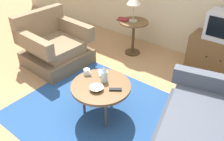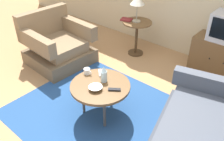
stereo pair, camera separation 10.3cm
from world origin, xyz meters
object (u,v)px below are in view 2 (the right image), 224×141
at_px(tv_stand, 221,57).
at_px(table_lamp, 137,1).
at_px(vase, 104,74).
at_px(tv_remote_silver, 100,73).
at_px(tv_remote_dark, 114,90).
at_px(mug, 87,71).
at_px(book, 126,20).
at_px(bowl, 95,88).
at_px(coffee_table, 100,87).
at_px(side_table, 137,31).
at_px(armchair, 57,46).

distance_m(tv_stand, table_lamp, 1.66).
height_order(vase, tv_remote_silver, vase).
height_order(table_lamp, tv_remote_dark, table_lamp).
distance_m(mug, tv_remote_dark, 0.50).
relative_size(tv_stand, table_lamp, 1.98).
bearing_deg(book, vase, -79.59).
height_order(vase, bowl, vase).
bearing_deg(tv_remote_silver, coffee_table, 173.71).
xyz_separation_m(coffee_table, bowl, (0.02, -0.11, 0.06)).
bearing_deg(mug, side_table, 101.99).
xyz_separation_m(table_lamp, book, (-0.18, -0.06, -0.35)).
relative_size(side_table, book, 2.79).
distance_m(coffee_table, table_lamp, 1.85).
xyz_separation_m(table_lamp, tv_remote_dark, (0.85, -1.61, -0.52)).
relative_size(tv_stand, mug, 7.28).
distance_m(bowl, tv_remote_dark, 0.23).
height_order(armchair, table_lamp, table_lamp).
height_order(coffee_table, mug, mug).
bearing_deg(tv_stand, side_table, -166.59).
xyz_separation_m(armchair, side_table, (0.88, 1.14, 0.16)).
bearing_deg(bowl, tv_stand, 69.59).
xyz_separation_m(vase, book, (-0.81, 1.49, 0.08)).
bearing_deg(book, tv_remote_silver, -82.80).
height_order(tv_remote_dark, tv_remote_silver, same).
relative_size(table_lamp, bowl, 2.68).
bearing_deg(tv_remote_dark, tv_stand, -143.94).
height_order(side_table, tv_remote_silver, side_table).
distance_m(coffee_table, tv_remote_dark, 0.21).
bearing_deg(tv_stand, coffee_table, -112.01).
height_order(coffee_table, bowl, bowl).
distance_m(table_lamp, tv_remote_silver, 1.62).
xyz_separation_m(tv_stand, vase, (-0.82, -1.91, 0.28)).
bearing_deg(side_table, table_lamp, -135.63).
distance_m(vase, book, 1.70).
relative_size(side_table, tv_remote_dark, 4.35).
xyz_separation_m(side_table, table_lamp, (-0.01, -0.01, 0.55)).
bearing_deg(coffee_table, vase, 99.75).
relative_size(side_table, vase, 2.97).
xyz_separation_m(table_lamp, mug, (0.35, -1.57, -0.50)).
bearing_deg(tv_remote_silver, bowl, 164.83).
bearing_deg(armchair, tv_remote_silver, 79.10).
bearing_deg(armchair, side_table, 145.20).
relative_size(coffee_table, tv_stand, 0.82).
xyz_separation_m(tv_stand, tv_remote_silver, (-0.97, -1.82, 0.19)).
relative_size(tv_remote_dark, book, 0.64).
relative_size(bowl, book, 0.75).
relative_size(coffee_table, table_lamp, 1.62).
bearing_deg(tv_remote_silver, tv_stand, -76.54).
height_order(vase, mug, vase).
height_order(side_table, mug, side_table).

